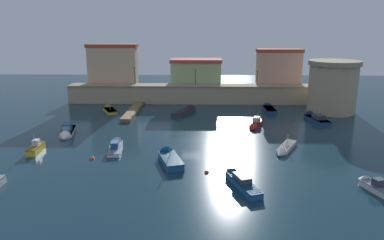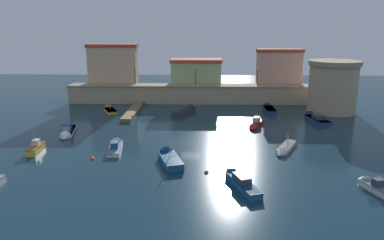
% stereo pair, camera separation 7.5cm
% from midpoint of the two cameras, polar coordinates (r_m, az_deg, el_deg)
% --- Properties ---
extents(ground_plane, '(136.28, 136.28, 0.00)m').
position_cam_midpoint_polar(ground_plane, '(50.46, -0.23, -2.91)').
color(ground_plane, '#112D3D').
extents(quay_wall, '(50.14, 4.12, 3.62)m').
position_cam_midpoint_polar(quay_wall, '(73.98, 0.36, 4.11)').
color(quay_wall, tan).
rests_on(quay_wall, ground).
extents(old_town_backdrop, '(44.17, 5.86, 8.05)m').
position_cam_midpoint_polar(old_town_backdrop, '(77.24, -0.15, 8.20)').
color(old_town_backdrop, '#D4AD87').
rests_on(old_town_backdrop, ground).
extents(fortress_tower, '(8.95, 8.95, 9.19)m').
position_cam_midpoint_polar(fortress_tower, '(69.78, 20.96, 4.90)').
color(fortress_tower, tan).
rests_on(fortress_tower, ground).
extents(pier_dock, '(1.77, 14.31, 0.70)m').
position_cam_midpoint_polar(pier_dock, '(66.53, -9.12, 1.41)').
color(pier_dock, brown).
rests_on(pier_dock, ground).
extents(quay_lamp_0, '(0.32, 0.32, 3.86)m').
position_cam_midpoint_polar(quay_lamp_0, '(74.54, -8.93, 7.38)').
color(quay_lamp_0, black).
rests_on(quay_lamp_0, quay_wall).
extents(quay_lamp_1, '(0.32, 0.32, 3.45)m').
position_cam_midpoint_polar(quay_lamp_1, '(73.36, 0.51, 7.25)').
color(quay_lamp_1, black).
rests_on(quay_lamp_1, quay_wall).
extents(quay_lamp_2, '(0.32, 0.32, 3.33)m').
position_cam_midpoint_polar(quay_lamp_2, '(74.16, 10.08, 7.06)').
color(quay_lamp_2, black).
rests_on(quay_lamp_2, quay_wall).
extents(moored_boat_0, '(4.75, 7.28, 1.65)m').
position_cam_midpoint_polar(moored_boat_0, '(65.66, -0.79, 1.47)').
color(moored_boat_0, '#333338').
rests_on(moored_boat_0, ground).
extents(moored_boat_1, '(3.54, 7.17, 1.44)m').
position_cam_midpoint_polar(moored_boat_1, '(36.61, 7.29, -9.19)').
color(moored_boat_1, '#195689').
rests_on(moored_boat_1, ground).
extents(moored_boat_2, '(3.69, 6.54, 3.13)m').
position_cam_midpoint_polar(moored_boat_2, '(42.32, -3.71, -5.80)').
color(moored_boat_2, '#195689').
rests_on(moored_boat_2, ground).
extents(moored_boat_3, '(1.47, 4.72, 2.46)m').
position_cam_midpoint_polar(moored_boat_3, '(49.38, -22.92, -3.86)').
color(moored_boat_3, gold).
rests_on(moored_boat_3, ground).
extents(moored_boat_4, '(1.79, 6.30, 1.65)m').
position_cam_midpoint_polar(moored_boat_4, '(68.94, 11.73, 1.80)').
color(moored_boat_4, navy).
rests_on(moored_boat_4, ground).
extents(moored_boat_5, '(2.99, 6.91, 2.09)m').
position_cam_midpoint_polar(moored_boat_5, '(54.93, -18.90, -1.80)').
color(moored_boat_5, white).
rests_on(moored_boat_5, ground).
extents(moored_boat_6, '(2.61, 4.47, 1.63)m').
position_cam_midpoint_polar(moored_boat_6, '(39.22, 26.19, -9.03)').
color(moored_boat_6, silver).
rests_on(moored_boat_6, ground).
extents(moored_boat_7, '(3.98, 6.21, 2.10)m').
position_cam_midpoint_polar(moored_boat_7, '(46.78, 14.09, -4.41)').
color(moored_boat_7, white).
rests_on(moored_boat_7, ground).
extents(moored_boat_8, '(3.21, 6.60, 2.24)m').
position_cam_midpoint_polar(moored_boat_8, '(57.16, 9.79, -0.64)').
color(moored_boat_8, red).
rests_on(moored_boat_8, ground).
extents(moored_boat_9, '(3.88, 5.75, 2.95)m').
position_cam_midpoint_polar(moored_boat_9, '(68.68, -12.79, 1.62)').
color(moored_boat_9, gold).
rests_on(moored_boat_9, ground).
extents(moored_boat_11, '(2.31, 6.85, 1.68)m').
position_cam_midpoint_polar(moored_boat_11, '(47.71, -11.76, -3.84)').
color(moored_boat_11, white).
rests_on(moored_boat_11, ground).
extents(moored_boat_12, '(3.22, 7.06, 2.90)m').
position_cam_midpoint_polar(moored_boat_12, '(63.84, 18.36, 0.39)').
color(moored_boat_12, navy).
rests_on(moored_boat_12, ground).
extents(mooring_buoy_0, '(0.48, 0.48, 0.48)m').
position_cam_midpoint_polar(mooring_buoy_0, '(39.12, 2.23, -8.15)').
color(mooring_buoy_0, '#EA4C19').
rests_on(mooring_buoy_0, ground).
extents(mooring_buoy_1, '(0.55, 0.55, 0.55)m').
position_cam_midpoint_polar(mooring_buoy_1, '(44.45, -15.25, -5.86)').
color(mooring_buoy_1, '#EA4C19').
rests_on(mooring_buoy_1, ground).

